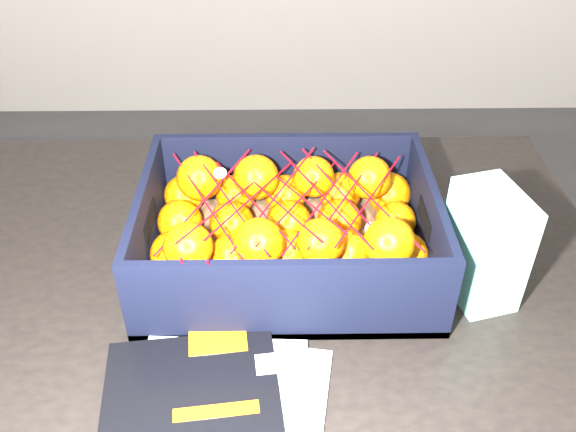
{
  "coord_description": "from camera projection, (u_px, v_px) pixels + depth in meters",
  "views": [
    {
      "loc": [
        -0.14,
        -0.92,
        1.38
      ],
      "look_at": [
        -0.13,
        -0.24,
        0.86
      ],
      "focal_mm": 38.37,
      "sensor_mm": 36.0,
      "label": 1
    }
  ],
  "objects": [
    {
      "name": "magazine_stack",
      "position": [
        212.0,
        432.0,
        0.7
      ],
      "size": [
        0.29,
        0.32,
        0.02
      ],
      "color": "silver",
      "rests_on": "table"
    },
    {
      "name": "retail_carton",
      "position": [
        485.0,
        245.0,
        0.85
      ],
      "size": [
        0.1,
        0.13,
        0.17
      ],
      "primitive_type": "cube",
      "rotation": [
        0.0,
        0.0,
        0.26
      ],
      "color": "white",
      "rests_on": "table"
    },
    {
      "name": "mesh_net",
      "position": [
        283.0,
        202.0,
        0.87
      ],
      "size": [
        0.36,
        0.28,
        0.09
      ],
      "color": "red",
      "rests_on": "clementine_heap"
    },
    {
      "name": "produce_crate",
      "position": [
        288.0,
        240.0,
        0.93
      ],
      "size": [
        0.43,
        0.32,
        0.13
      ],
      "color": "#905D42",
      "rests_on": "table"
    },
    {
      "name": "table",
      "position": [
        226.0,
        318.0,
        0.99
      ],
      "size": [
        1.21,
        0.81,
        0.75
      ],
      "color": "black",
      "rests_on": "ground"
    },
    {
      "name": "clementine_heap",
      "position": [
        286.0,
        229.0,
        0.92
      ],
      "size": [
        0.41,
        0.3,
        0.13
      ],
      "color": "#D76704",
      "rests_on": "produce_crate"
    },
    {
      "name": "ground",
      "position": [
        338.0,
        428.0,
        1.57
      ],
      "size": [
        3.5,
        3.5,
        0.0
      ],
      "primitive_type": "plane",
      "color": "#3B3B3D",
      "rests_on": "ground"
    }
  ]
}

